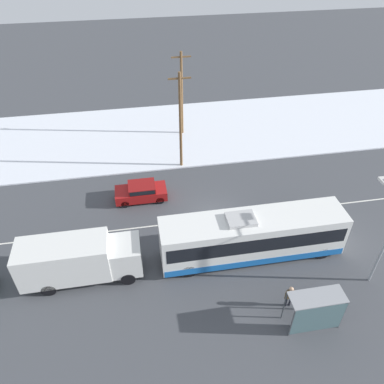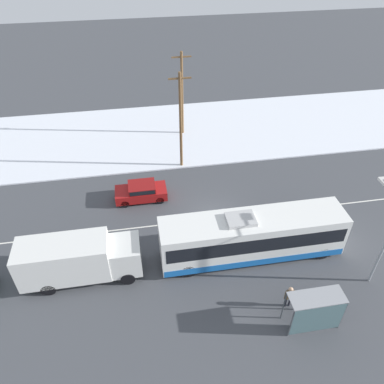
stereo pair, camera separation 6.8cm
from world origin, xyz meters
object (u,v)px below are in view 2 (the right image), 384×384
Objects in this scene: city_bus at (252,236)px; pedestrian_at_stop at (289,295)px; bus_shelter at (317,310)px; utility_pole_snowlot at (182,93)px; sedan_car at (141,191)px; utility_pole_roadside at (181,121)px; box_truck at (77,259)px.

city_bus is 7.20× the size of pedestrian_at_stop.
utility_pole_snowlot reaches higher than bus_shelter.
bus_shelter reaches higher than sedan_car.
utility_pole_snowlot is (4.78, 9.85, 3.54)m from sedan_car.
utility_pole_roadside is at bearing 105.82° from bus_shelter.
box_truck is 1.83× the size of sedan_car.
city_bus is at bearing 107.24° from bus_shelter.
utility_pole_roadside reaches higher than pedestrian_at_stop.
pedestrian_at_stop is 21.76m from utility_pole_snowlot.
sedan_car is 11.51m from utility_pole_snowlot.
utility_pole_snowlot is at bearing 80.45° from utility_pole_roadside.
box_truck is 19.48m from utility_pole_snowlot.
sedan_car is at bearing 59.32° from box_truck.
pedestrian_at_stop is 0.20× the size of utility_pole_snowlot.
city_bus is at bearing -83.13° from utility_pole_snowlot.
utility_pole_roadside is (3.81, 4.08, 3.71)m from sedan_car.
box_truck reaches higher than bus_shelter.
bus_shelter is (0.82, -1.57, 0.65)m from pedestrian_at_stop.
sedan_car is at bearing -115.87° from utility_pole_snowlot.
bus_shelter reaches higher than pedestrian_at_stop.
utility_pole_roadside is (8.07, 11.27, 2.81)m from box_truck.
city_bus reaches higher than pedestrian_at_stop.
sedan_car is 6.70m from utility_pole_roadside.
box_truck is (-11.09, -0.07, 0.01)m from city_bus.
utility_pole_snowlot is at bearing -115.87° from sedan_car.
bus_shelter is at bearing -80.39° from utility_pole_snowlot.
city_bus is 2.99× the size of sedan_car.
utility_pole_roadside is at bearing -133.00° from sedan_car.
utility_pole_snowlot is (9.05, 17.05, 2.64)m from box_truck.
box_truck reaches higher than sedan_car.
box_truck is at bearing -179.62° from city_bus.
pedestrian_at_stop is 16.40m from utility_pole_roadside.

